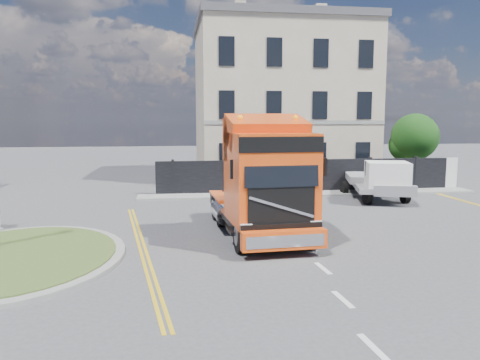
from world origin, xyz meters
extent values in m
plane|color=#424244|center=(0.00, 0.00, 0.00)|extent=(120.00, 120.00, 0.00)
cylinder|color=gray|center=(-7.00, -3.00, 0.06)|extent=(6.80, 6.80, 0.12)
cylinder|color=#385120|center=(-7.00, -3.00, 0.14)|extent=(6.20, 6.20, 0.05)
cube|color=black|center=(6.00, 9.00, 1.00)|extent=(18.00, 0.25, 2.00)
cube|color=silver|center=(14.50, 9.00, 1.00)|extent=(2.60, 0.12, 2.00)
cube|color=beige|center=(6.00, 16.50, 5.50)|extent=(12.00, 10.00, 11.00)
cube|color=#49494E|center=(6.00, 16.50, 11.25)|extent=(12.30, 10.30, 0.50)
cube|color=beige|center=(3.00, 16.50, 12.00)|extent=(0.80, 0.80, 1.60)
cube|color=beige|center=(9.00, 16.50, 12.00)|extent=(0.80, 0.80, 1.60)
cylinder|color=#382619|center=(14.50, 12.00, 1.20)|extent=(0.24, 0.24, 2.40)
sphere|color=#14330F|center=(14.50, 12.00, 3.20)|extent=(3.20, 3.20, 3.20)
sphere|color=#14330F|center=(14.00, 12.40, 2.60)|extent=(2.20, 2.20, 2.20)
cube|color=gray|center=(6.00, 8.10, 0.06)|extent=(20.00, 1.60, 0.12)
cube|color=black|center=(1.24, -0.35, 0.83)|extent=(3.13, 7.14, 0.50)
cube|color=#E64810|center=(1.35, -2.29, 2.39)|extent=(2.94, 3.04, 3.11)
cube|color=#E64810|center=(1.28, -1.12, 3.66)|extent=(2.83, 1.16, 1.55)
cube|color=black|center=(1.44, -3.71, 2.83)|extent=(2.44, 0.21, 1.17)
cube|color=#E64810|center=(1.46, -4.06, 0.61)|extent=(2.79, 0.55, 0.61)
cylinder|color=black|center=(0.21, -3.24, 0.58)|extent=(0.42, 1.17, 1.15)
cylinder|color=gray|center=(0.21, -3.24, 0.58)|extent=(0.43, 0.66, 0.63)
cylinder|color=black|center=(2.60, -3.10, 0.58)|extent=(0.42, 1.17, 1.15)
cylinder|color=gray|center=(2.60, -3.10, 0.58)|extent=(0.43, 0.66, 0.63)
cylinder|color=black|center=(-0.03, 0.69, 0.58)|extent=(0.42, 1.17, 1.15)
cylinder|color=gray|center=(-0.03, 0.69, 0.58)|extent=(0.43, 0.66, 0.63)
cylinder|color=black|center=(2.37, 0.83, 0.58)|extent=(0.42, 1.17, 1.15)
cylinder|color=gray|center=(2.37, 0.83, 0.58)|extent=(0.43, 0.66, 0.63)
cylinder|color=black|center=(-0.10, 2.02, 0.58)|extent=(0.42, 1.17, 1.15)
cylinder|color=gray|center=(-0.10, 2.02, 0.58)|extent=(0.43, 0.66, 0.63)
cylinder|color=black|center=(2.29, 2.16, 0.58)|extent=(0.42, 1.17, 1.15)
cylinder|color=gray|center=(2.29, 2.16, 0.58)|extent=(0.43, 0.66, 0.63)
cube|color=gray|center=(9.03, 6.29, 0.77)|extent=(3.46, 5.67, 0.28)
cube|color=white|center=(9.03, 4.63, 1.49)|extent=(2.56, 2.48, 1.44)
cylinder|color=black|center=(7.98, 4.63, 0.39)|extent=(0.28, 0.77, 0.77)
cylinder|color=black|center=(10.08, 4.63, 0.39)|extent=(0.28, 0.77, 0.77)
cylinder|color=black|center=(7.98, 7.94, 0.39)|extent=(0.28, 0.77, 0.77)
cylinder|color=black|center=(10.08, 7.94, 0.39)|extent=(0.28, 0.77, 0.77)
camera|label=1|loc=(-1.98, -18.14, 4.40)|focal=35.00mm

